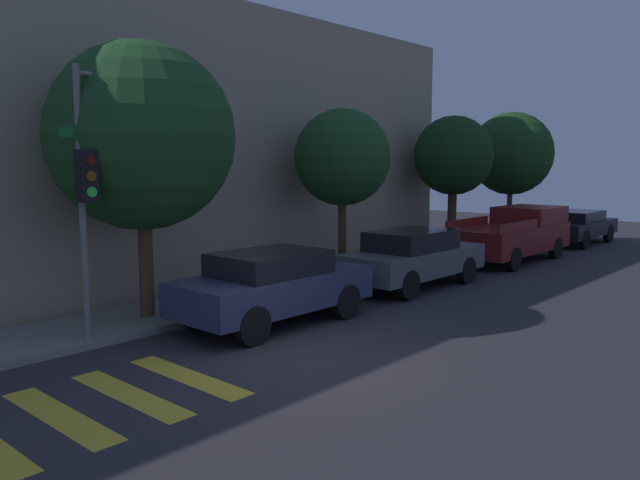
{
  "coord_description": "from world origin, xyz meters",
  "views": [
    {
      "loc": [
        -7.3,
        -6.91,
        3.28
      ],
      "look_at": [
        2.72,
        2.1,
        1.6
      ],
      "focal_mm": 35.0,
      "sensor_mm": 36.0,
      "label": 1
    }
  ],
  "objects_px": {
    "sedan_near_corner": "(273,285)",
    "tree_near_corner": "(142,137)",
    "sedan_middle": "(413,257)",
    "sedan_far_end": "(577,226)",
    "tree_midblock": "(342,158)",
    "tree_behind_truck": "(511,154)",
    "tree_far_end": "(453,156)",
    "pickup_truck": "(514,234)",
    "traffic_light_pole": "(109,159)"
  },
  "relations": [
    {
      "from": "traffic_light_pole",
      "to": "sedan_near_corner",
      "type": "xyz_separation_m",
      "value": [
        2.8,
        -1.27,
        -2.53
      ]
    },
    {
      "from": "traffic_light_pole",
      "to": "sedan_near_corner",
      "type": "relative_size",
      "value": 1.17
    },
    {
      "from": "sedan_middle",
      "to": "tree_midblock",
      "type": "xyz_separation_m",
      "value": [
        -0.5,
        2.02,
        2.59
      ]
    },
    {
      "from": "sedan_middle",
      "to": "tree_midblock",
      "type": "relative_size",
      "value": 0.95
    },
    {
      "from": "sedan_near_corner",
      "to": "sedan_far_end",
      "type": "relative_size",
      "value": 0.92
    },
    {
      "from": "sedan_middle",
      "to": "tree_midblock",
      "type": "bearing_deg",
      "value": 103.86
    },
    {
      "from": "pickup_truck",
      "to": "tree_midblock",
      "type": "height_order",
      "value": "tree_midblock"
    },
    {
      "from": "sedan_far_end",
      "to": "traffic_light_pole",
      "type": "bearing_deg",
      "value": 176.33
    },
    {
      "from": "sedan_near_corner",
      "to": "tree_far_end",
      "type": "bearing_deg",
      "value": 10.84
    },
    {
      "from": "tree_far_end",
      "to": "tree_behind_truck",
      "type": "relative_size",
      "value": 0.93
    },
    {
      "from": "tree_far_end",
      "to": "tree_behind_truck",
      "type": "xyz_separation_m",
      "value": [
        4.5,
        0.0,
        0.13
      ]
    },
    {
      "from": "traffic_light_pole",
      "to": "sedan_far_end",
      "type": "bearing_deg",
      "value": -3.67
    },
    {
      "from": "sedan_near_corner",
      "to": "tree_near_corner",
      "type": "distance_m",
      "value": 3.95
    },
    {
      "from": "tree_behind_truck",
      "to": "tree_near_corner",
      "type": "bearing_deg",
      "value": 180.0
    },
    {
      "from": "pickup_truck",
      "to": "tree_far_end",
      "type": "relative_size",
      "value": 1.09
    },
    {
      "from": "traffic_light_pole",
      "to": "tree_behind_truck",
      "type": "height_order",
      "value": "tree_behind_truck"
    },
    {
      "from": "sedan_far_end",
      "to": "tree_near_corner",
      "type": "height_order",
      "value": "tree_near_corner"
    },
    {
      "from": "sedan_middle",
      "to": "traffic_light_pole",
      "type": "bearing_deg",
      "value": 170.86
    },
    {
      "from": "sedan_near_corner",
      "to": "tree_near_corner",
      "type": "bearing_deg",
      "value": 129.21
    },
    {
      "from": "sedan_near_corner",
      "to": "tree_behind_truck",
      "type": "relative_size",
      "value": 0.8
    },
    {
      "from": "pickup_truck",
      "to": "tree_far_end",
      "type": "xyz_separation_m",
      "value": [
        -0.62,
        2.02,
        2.58
      ]
    },
    {
      "from": "tree_behind_truck",
      "to": "sedan_middle",
      "type": "bearing_deg",
      "value": -168.55
    },
    {
      "from": "tree_near_corner",
      "to": "tree_far_end",
      "type": "height_order",
      "value": "tree_near_corner"
    },
    {
      "from": "traffic_light_pole",
      "to": "tree_midblock",
      "type": "bearing_deg",
      "value": 5.77
    },
    {
      "from": "sedan_far_end",
      "to": "tree_behind_truck",
      "type": "distance_m",
      "value": 4.01
    },
    {
      "from": "sedan_near_corner",
      "to": "tree_behind_truck",
      "type": "height_order",
      "value": "tree_behind_truck"
    },
    {
      "from": "traffic_light_pole",
      "to": "tree_midblock",
      "type": "xyz_separation_m",
      "value": [
        7.39,
        0.75,
        0.07
      ]
    },
    {
      "from": "tree_far_end",
      "to": "sedan_far_end",
      "type": "bearing_deg",
      "value": -17.39
    },
    {
      "from": "sedan_near_corner",
      "to": "sedan_middle",
      "type": "bearing_deg",
      "value": 0.0
    },
    {
      "from": "traffic_light_pole",
      "to": "tree_near_corner",
      "type": "distance_m",
      "value": 1.45
    },
    {
      "from": "tree_far_end",
      "to": "traffic_light_pole",
      "type": "bearing_deg",
      "value": -176.79
    },
    {
      "from": "pickup_truck",
      "to": "tree_near_corner",
      "type": "distance_m",
      "value": 13.27
    },
    {
      "from": "sedan_far_end",
      "to": "tree_far_end",
      "type": "relative_size",
      "value": 0.94
    },
    {
      "from": "traffic_light_pole",
      "to": "tree_far_end",
      "type": "distance_m",
      "value": 13.35
    },
    {
      "from": "sedan_far_end",
      "to": "tree_behind_truck",
      "type": "xyz_separation_m",
      "value": [
        -1.93,
        2.02,
        2.88
      ]
    },
    {
      "from": "sedan_far_end",
      "to": "tree_midblock",
      "type": "height_order",
      "value": "tree_midblock"
    },
    {
      "from": "sedan_middle",
      "to": "sedan_far_end",
      "type": "height_order",
      "value": "sedan_middle"
    },
    {
      "from": "pickup_truck",
      "to": "sedan_far_end",
      "type": "distance_m",
      "value": 5.81
    },
    {
      "from": "tree_near_corner",
      "to": "traffic_light_pole",
      "type": "bearing_deg",
      "value": -147.15
    },
    {
      "from": "tree_near_corner",
      "to": "tree_midblock",
      "type": "height_order",
      "value": "tree_near_corner"
    },
    {
      "from": "traffic_light_pole",
      "to": "tree_far_end",
      "type": "relative_size",
      "value": 1.01
    },
    {
      "from": "sedan_middle",
      "to": "tree_near_corner",
      "type": "height_order",
      "value": "tree_near_corner"
    },
    {
      "from": "traffic_light_pole",
      "to": "pickup_truck",
      "type": "bearing_deg",
      "value": -5.2
    },
    {
      "from": "tree_near_corner",
      "to": "tree_midblock",
      "type": "xyz_separation_m",
      "value": [
        6.23,
        0.0,
        -0.38
      ]
    },
    {
      "from": "sedan_near_corner",
      "to": "pickup_truck",
      "type": "xyz_separation_m",
      "value": [
        11.15,
        0.0,
        0.11
      ]
    },
    {
      "from": "tree_midblock",
      "to": "tree_behind_truck",
      "type": "bearing_deg",
      "value": 0.0
    },
    {
      "from": "pickup_truck",
      "to": "sedan_far_end",
      "type": "relative_size",
      "value": 1.16
    },
    {
      "from": "sedan_near_corner",
      "to": "tree_behind_truck",
      "type": "bearing_deg",
      "value": 7.64
    },
    {
      "from": "sedan_near_corner",
      "to": "tree_near_corner",
      "type": "xyz_separation_m",
      "value": [
        -1.64,
        2.02,
        2.97
      ]
    },
    {
      "from": "traffic_light_pole",
      "to": "tree_midblock",
      "type": "relative_size",
      "value": 1.04
    }
  ]
}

